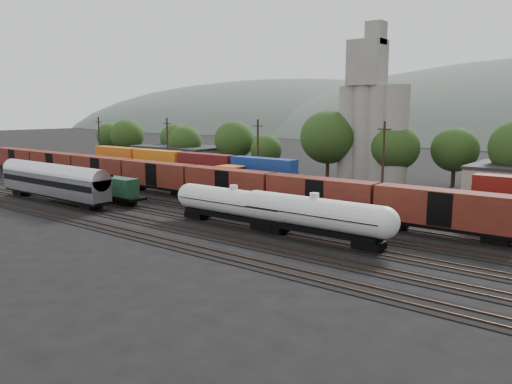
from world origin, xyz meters
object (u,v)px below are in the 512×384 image
Objects in this scene: orange_locomotive at (254,183)px; grain_silo at (371,123)px; green_locomotive at (101,185)px; passenger_coach at (53,180)px; tank_car_a at (234,204)px.

grain_silo reaches higher than orange_locomotive.
grain_silo is at bearing 59.46° from green_locomotive.
green_locomotive is at bearing 47.16° from passenger_coach.
tank_car_a reaches higher than green_locomotive.
green_locomotive is 0.66× the size of passenger_coach.
grain_silo is (-2.13, 41.00, 8.50)m from tank_car_a.
orange_locomotive is at bearing 42.21° from passenger_coach.
grain_silo is at bearing 92.98° from tank_car_a.
green_locomotive is at bearing -180.00° from tank_car_a.
orange_locomotive is (22.05, 20.00, -0.74)m from passenger_coach.
grain_silo is at bearing 57.93° from passenger_coach.
passenger_coach is 1.31× the size of orange_locomotive.
orange_locomotive reaches higher than green_locomotive.
orange_locomotive is (17.41, 15.00, 0.21)m from green_locomotive.
grain_silo reaches higher than tank_car_a.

